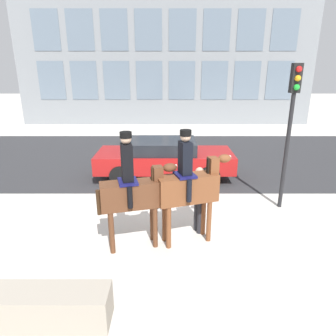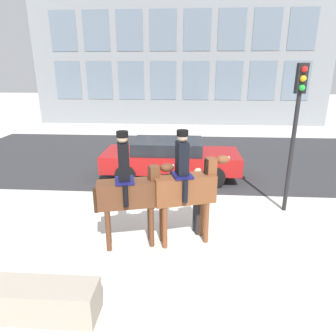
% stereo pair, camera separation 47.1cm
% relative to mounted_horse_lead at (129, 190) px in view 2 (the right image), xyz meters
% --- Properties ---
extents(ground_plane, '(80.00, 80.00, 0.00)m').
position_rel_mounted_horse_lead_xyz_m(ground_plane, '(0.58, 2.42, -1.33)').
color(ground_plane, beige).
extents(road_surface, '(20.04, 8.50, 0.01)m').
position_rel_mounted_horse_lead_xyz_m(road_surface, '(0.58, 7.17, -1.33)').
color(road_surface, '#2D2D30').
rests_on(road_surface, ground_plane).
extents(mounted_horse_lead, '(1.70, 0.75, 2.60)m').
position_rel_mounted_horse_lead_xyz_m(mounted_horse_lead, '(0.00, 0.00, 0.00)').
color(mounted_horse_lead, '#59331E').
rests_on(mounted_horse_lead, ground_plane).
extents(mounted_horse_companion, '(1.71, 0.82, 2.59)m').
position_rel_mounted_horse_lead_xyz_m(mounted_horse_companion, '(1.20, 0.22, 0.04)').
color(mounted_horse_companion, brown).
rests_on(mounted_horse_companion, ground_plane).
extents(pedestrian_bystander, '(0.78, 0.69, 1.64)m').
position_rel_mounted_horse_lead_xyz_m(pedestrian_bystander, '(1.46, 0.60, -0.36)').
color(pedestrian_bystander, '#232328').
rests_on(pedestrian_bystander, ground_plane).
extents(street_car_near_lane, '(4.80, 1.92, 1.39)m').
position_rel_mounted_horse_lead_xyz_m(street_car_near_lane, '(0.61, 4.42, -0.57)').
color(street_car_near_lane, maroon).
rests_on(street_car_near_lane, ground_plane).
extents(traffic_light, '(0.24, 0.29, 3.91)m').
position_rel_mounted_horse_lead_xyz_m(traffic_light, '(3.96, 1.98, 1.30)').
color(traffic_light, black).
rests_on(traffic_light, ground_plane).
extents(planter_ledge, '(2.55, 0.56, 0.57)m').
position_rel_mounted_horse_lead_xyz_m(planter_ledge, '(-1.43, -2.13, -1.04)').
color(planter_ledge, '#9E9384').
rests_on(planter_ledge, ground_plane).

